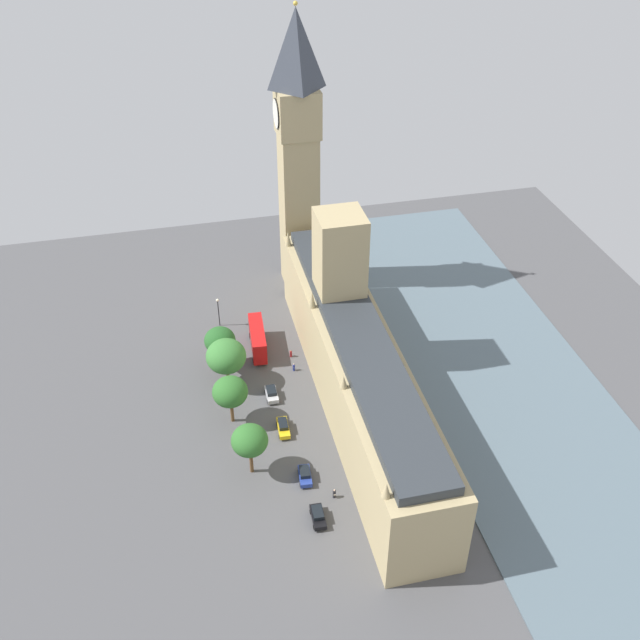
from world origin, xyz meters
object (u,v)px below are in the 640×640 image
(car_silver_midblock, at_px, (272,393))
(pedestrian_leading, at_px, (334,494))
(parliament_building, at_px, (355,360))
(double_decker_bus_under_trees, at_px, (258,338))
(plane_tree_opposite_hall, at_px, (230,392))
(car_yellow_cab_far_end, at_px, (283,427))
(plane_tree_slot_11, at_px, (250,441))
(car_blue_by_river_gate, at_px, (305,475))
(plane_tree_slot_10, at_px, (220,341))
(pedestrian_near_tower, at_px, (291,354))
(plane_tree_trailing, at_px, (226,356))
(clock_tower, at_px, (298,152))
(street_lamp_slot_12, at_px, (218,307))
(car_black_corner, at_px, (318,516))
(pedestrian_kerbside, at_px, (294,367))

(car_silver_midblock, relative_size, pedestrian_leading, 2.58)
(parliament_building, xyz_separation_m, double_decker_bus_under_trees, (13.64, -17.22, -6.01))
(pedestrian_leading, relative_size, plane_tree_opposite_hall, 0.18)
(parliament_building, bearing_deg, car_yellow_cab_far_end, 19.67)
(car_yellow_cab_far_end, xyz_separation_m, plane_tree_opposite_hall, (7.68, -4.23, 5.43))
(parliament_building, bearing_deg, car_silver_midblock, -15.38)
(pedestrian_leading, xyz_separation_m, plane_tree_slot_11, (11.03, -7.76, 5.86))
(car_blue_by_river_gate, bearing_deg, plane_tree_slot_10, -67.79)
(car_yellow_cab_far_end, bearing_deg, pedestrian_near_tower, -102.07)
(car_silver_midblock, height_order, car_blue_by_river_gate, same)
(plane_tree_trailing, bearing_deg, clock_tower, -122.88)
(double_decker_bus_under_trees, distance_m, plane_tree_opposite_hall, 19.39)
(parliament_building, height_order, clock_tower, clock_tower)
(pedestrian_near_tower, xyz_separation_m, plane_tree_trailing, (12.11, 4.91, 5.50))
(car_silver_midblock, height_order, street_lamp_slot_12, street_lamp_slot_12)
(plane_tree_trailing, distance_m, plane_tree_opposite_hall, 9.35)
(car_blue_by_river_gate, height_order, plane_tree_opposite_hall, plane_tree_opposite_hall)
(car_silver_midblock, height_order, car_yellow_cab_far_end, same)
(car_blue_by_river_gate, height_order, plane_tree_slot_10, plane_tree_slot_10)
(car_yellow_cab_far_end, relative_size, pedestrian_near_tower, 3.13)
(car_silver_midblock, height_order, pedestrian_leading, car_silver_midblock)
(parliament_building, xyz_separation_m, pedestrian_near_tower, (8.13, -13.80, -7.97))
(parliament_building, relative_size, car_blue_by_river_gate, 16.44)
(plane_tree_opposite_hall, bearing_deg, pedestrian_near_tower, -131.58)
(car_silver_midblock, bearing_deg, car_black_corner, 94.35)
(pedestrian_kerbside, bearing_deg, parliament_building, 146.41)
(plane_tree_slot_11, bearing_deg, car_silver_midblock, -110.33)
(car_yellow_cab_far_end, relative_size, pedestrian_kerbside, 3.08)
(parliament_building, bearing_deg, street_lamp_slot_12, -53.27)
(plane_tree_opposite_hall, xyz_separation_m, street_lamp_slot_12, (-1.08, -26.81, -1.98))
(plane_tree_opposite_hall, bearing_deg, parliament_building, -178.79)
(clock_tower, relative_size, car_yellow_cab_far_end, 11.81)
(plane_tree_trailing, xyz_separation_m, plane_tree_slot_11, (-0.87, 21.00, 0.41))
(pedestrian_leading, distance_m, street_lamp_slot_12, 47.75)
(pedestrian_near_tower, xyz_separation_m, plane_tree_slot_10, (12.62, 0.33, 5.53))
(clock_tower, distance_m, plane_tree_slot_11, 58.07)
(plane_tree_opposite_hall, bearing_deg, car_black_corner, 111.76)
(car_black_corner, height_order, pedestrian_kerbside, car_black_corner)
(double_decker_bus_under_trees, xyz_separation_m, plane_tree_slot_10, (7.10, 3.74, 3.57))
(car_silver_midblock, height_order, pedestrian_kerbside, car_silver_midblock)
(parliament_building, xyz_separation_m, car_silver_midblock, (13.51, -3.72, -7.76))
(clock_tower, bearing_deg, pedestrian_kerbside, 75.85)
(car_blue_by_river_gate, bearing_deg, clock_tower, -96.10)
(car_yellow_cab_far_end, distance_m, plane_tree_slot_10, 20.41)
(pedestrian_near_tower, xyz_separation_m, plane_tree_slot_11, (11.25, 25.91, 5.91))
(car_yellow_cab_far_end, bearing_deg, plane_tree_slot_10, -64.18)
(plane_tree_slot_10, bearing_deg, car_black_corner, 103.92)
(plane_tree_slot_11, bearing_deg, car_yellow_cab_far_end, -130.27)
(clock_tower, xyz_separation_m, plane_tree_opposite_hall, (19.57, 38.81, -22.49))
(plane_tree_trailing, distance_m, street_lamp_slot_12, 17.59)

